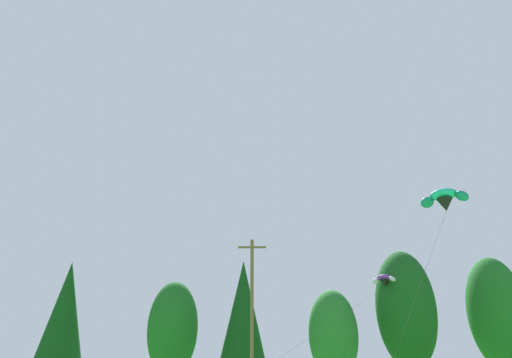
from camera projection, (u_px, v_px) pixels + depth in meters
The scene contains 9 objects.
treeline_tree_c at pixel (65, 313), 45.95m from camera, with size 4.55×4.55×13.42m.
treeline_tree_d at pixel (173, 328), 46.14m from camera, with size 4.92×4.92×11.57m.
treeline_tree_e at pixel (243, 312), 46.40m from camera, with size 4.60×4.60×13.63m.
treeline_tree_f at pixel (333, 334), 43.70m from camera, with size 4.60×4.60×10.36m.
treeline_tree_g at pixel (406, 309), 45.01m from camera, with size 5.64×5.64×14.23m.
treeline_tree_h at pixel (497, 313), 45.51m from camera, with size 5.52×5.52×13.76m.
utility_pole at pixel (252, 319), 34.72m from camera, with size 2.20×0.26×12.65m.
parafoil_kite_high_purple at pixel (384, 280), 44.13m from camera, with size 15.48×16.67×10.43m.
parafoil_kite_mid_teal at pixel (444, 199), 30.47m from camera, with size 8.73×9.26×12.46m.
Camera 1 is at (-1.10, -5.18, 2.85)m, focal length 32.92 mm.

